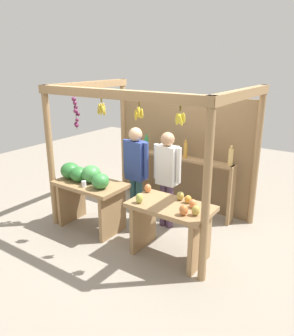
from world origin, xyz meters
TOP-DOWN VIEW (x-y plane):
  - ground_plane at (0.00, 0.00)m, footprint 12.00×12.00m
  - market_stall at (-0.00, 0.40)m, footprint 2.78×1.96m
  - fruit_counter_left at (-0.77, -0.71)m, footprint 1.13×0.64m
  - fruit_counter_right at (0.74, -0.69)m, footprint 1.12×0.64m
  - bottle_shelf_unit at (0.19, 0.69)m, footprint 1.78×0.22m
  - vendor_man at (-0.28, -0.10)m, footprint 0.48×0.22m
  - vendor_woman at (0.23, 0.02)m, footprint 0.48×0.21m

SIDE VIEW (x-z plane):
  - ground_plane at x=0.00m, z-range 0.00..0.00m
  - fruit_counter_right at x=0.74m, z-range 0.11..1.02m
  - fruit_counter_left at x=-0.77m, z-range 0.18..1.23m
  - bottle_shelf_unit at x=0.19m, z-range 0.12..1.45m
  - vendor_woman at x=0.23m, z-range 0.15..1.71m
  - vendor_man at x=-0.28m, z-range 0.16..1.75m
  - market_stall at x=0.00m, z-range 0.20..2.45m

